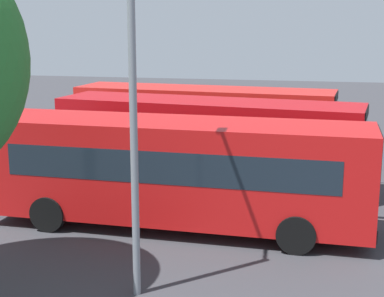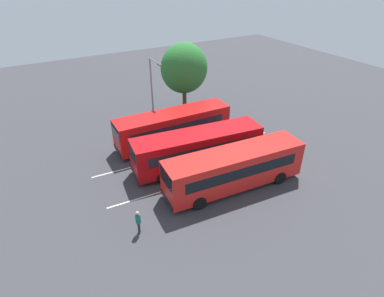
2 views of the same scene
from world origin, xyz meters
TOP-DOWN VIEW (x-y plane):
  - ground_plane at (0.00, 0.00)m, footprint 78.36×78.36m
  - bus_far_left at (0.31, -4.31)m, footprint 10.76×2.84m
  - bus_center_left at (0.32, 0.11)m, footprint 10.91×3.75m
  - bus_center_right at (-0.54, 3.88)m, footprint 10.86×3.36m
  - pedestrian at (7.33, 4.79)m, footprint 0.43×0.43m
  - street_lamp at (0.41, -8.32)m, footprint 0.29×2.32m
  - depot_tree at (-3.88, -9.80)m, footprint 5.02×4.51m
  - lane_stripe_outer_left at (0.00, -2.06)m, footprint 16.96×1.13m
  - lane_stripe_inner_left at (0.00, 2.06)m, footprint 16.96×1.13m

SIDE VIEW (x-z plane):
  - ground_plane at x=0.00m, z-range 0.00..0.00m
  - lane_stripe_outer_left at x=0.00m, z-range 0.00..0.01m
  - lane_stripe_inner_left at x=0.00m, z-range 0.00..0.01m
  - pedestrian at x=7.33m, z-range 0.16..1.90m
  - bus_far_left at x=0.31m, z-range 0.17..3.22m
  - bus_center_left at x=0.32m, z-range 0.17..3.22m
  - bus_center_right at x=-0.54m, z-range 0.17..3.22m
  - street_lamp at x=0.41m, z-range 0.55..7.55m
  - depot_tree at x=-3.88m, z-range 1.18..8.83m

